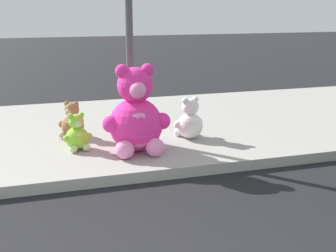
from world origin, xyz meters
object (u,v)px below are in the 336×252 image
plush_lime (77,135)px  plush_brown (72,123)px  sign_pole (129,29)px  plush_pink_large (136,117)px  plush_white (189,121)px

plush_lime → plush_brown: plush_brown is taller
sign_pole → plush_brown: (-0.88, 0.37, -1.47)m
plush_pink_large → plush_white: (0.94, 0.40, -0.24)m
plush_white → plush_pink_large: bearing=-156.7°
sign_pole → plush_pink_large: sign_pole is taller
plush_pink_large → plush_brown: size_ratio=2.15×
plush_pink_large → plush_white: bearing=23.3°
plush_pink_large → plush_white: plush_pink_large is taller
plush_pink_large → plush_lime: plush_pink_large is taller
sign_pole → plush_lime: bearing=-161.9°
plush_pink_large → plush_lime: size_ratio=2.29×
plush_brown → sign_pole: bearing=-22.6°
plush_pink_large → plush_brown: bearing=131.2°
sign_pole → plush_pink_large: bearing=-94.7°
plush_pink_large → plush_white: 1.05m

